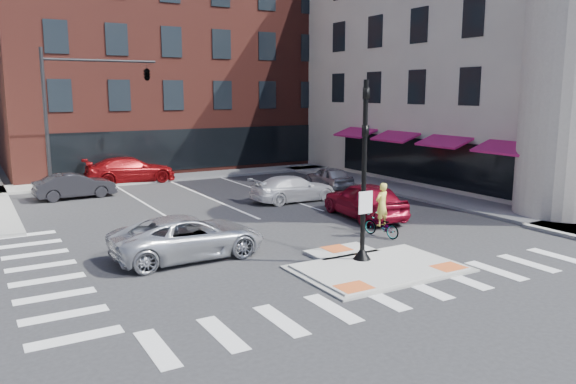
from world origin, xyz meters
TOP-DOWN VIEW (x-y plane):
  - ground at (0.00, 0.00)m, footprint 120.00×120.00m
  - refuge_island at (0.00, -0.26)m, footprint 5.40×4.65m
  - sidewalk_e at (10.80, 10.00)m, footprint 3.00×24.00m
  - sidewalk_n at (3.00, 22.00)m, footprint 26.00×3.00m
  - building_n at (3.00, 31.99)m, footprint 24.40×18.40m
  - building_e at (21.54, 11.50)m, footprint 21.90×23.90m
  - building_far_left at (-4.00, 52.00)m, footprint 10.00×12.00m
  - building_far_right at (9.00, 54.00)m, footprint 12.00×12.00m
  - signal_pole at (0.00, 0.40)m, footprint 0.60×0.60m
  - mast_arm_signal at (-3.47, 18.00)m, footprint 6.10×2.24m
  - silver_suv at (-4.87, 3.89)m, footprint 5.41×2.56m
  - red_sedan at (4.30, 5.85)m, footprint 2.48×5.11m
  - white_pickup at (3.53, 10.90)m, footprint 4.70×1.94m
  - bg_car_dark at (-6.34, 17.63)m, footprint 4.29×1.73m
  - bg_car_silver at (7.49, 13.43)m, footprint 1.87×3.98m
  - bg_car_red at (-2.32, 21.50)m, footprint 5.69×2.47m
  - cyclist at (2.79, 2.80)m, footprint 0.93×1.80m

SIDE VIEW (x-z plane):
  - ground at x=0.00m, z-range 0.00..0.00m
  - refuge_island at x=0.00m, z-range -0.01..0.11m
  - sidewalk_e at x=10.80m, z-range 0.00..0.15m
  - sidewalk_n at x=3.00m, z-range 0.00..0.15m
  - bg_car_silver at x=7.49m, z-range 0.00..1.32m
  - white_pickup at x=3.53m, z-range 0.00..1.36m
  - bg_car_dark at x=-6.34m, z-range 0.00..1.39m
  - cyclist at x=2.79m, z-range -0.36..1.82m
  - silver_suv at x=-4.87m, z-range 0.00..1.49m
  - bg_car_red at x=-2.32m, z-range 0.00..1.63m
  - red_sedan at x=4.30m, z-range 0.00..1.68m
  - signal_pole at x=0.00m, z-range -0.63..5.35m
  - building_far_left at x=-4.00m, z-range 0.00..10.00m
  - building_far_right at x=9.00m, z-range 0.00..12.00m
  - mast_arm_signal at x=-3.47m, z-range 2.21..10.21m
  - building_n at x=3.00m, z-range 0.05..15.55m
  - building_e at x=21.54m, z-range -0.81..16.89m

